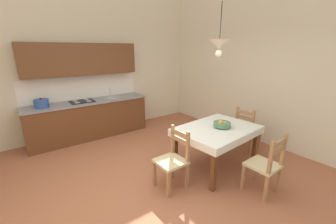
# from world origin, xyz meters

# --- Properties ---
(ground_plane) EXTENTS (6.36, 6.13, 0.10)m
(ground_plane) POSITION_xyz_m (0.00, 0.00, -0.05)
(ground_plane) COLOR #A86042
(wall_back) EXTENTS (6.36, 0.12, 4.15)m
(wall_back) POSITION_xyz_m (0.00, 2.82, 2.07)
(wall_back) COLOR beige
(wall_back) RESTS_ON ground_plane
(wall_right) EXTENTS (0.12, 6.13, 4.15)m
(wall_right) POSITION_xyz_m (2.94, 0.00, 2.07)
(wall_right) COLOR beige
(wall_right) RESTS_ON ground_plane
(kitchen_cabinetry) EXTENTS (2.74, 0.63, 2.20)m
(kitchen_cabinetry) POSITION_xyz_m (-0.19, 2.49, 0.86)
(kitchen_cabinetry) COLOR brown
(kitchen_cabinetry) RESTS_ON ground_plane
(dining_table) EXTENTS (1.48, 1.12, 0.75)m
(dining_table) POSITION_xyz_m (1.20, -0.29, 0.63)
(dining_table) COLOR brown
(dining_table) RESTS_ON ground_plane
(dining_chair_tv_side) EXTENTS (0.42, 0.42, 0.93)m
(dining_chair_tv_side) POSITION_xyz_m (0.22, -0.29, 0.44)
(dining_chair_tv_side) COLOR #D1BC89
(dining_chair_tv_side) RESTS_ON ground_plane
(dining_chair_camera_side) EXTENTS (0.43, 0.43, 0.93)m
(dining_chair_camera_side) POSITION_xyz_m (1.21, -1.22, 0.44)
(dining_chair_camera_side) COLOR #D1BC89
(dining_chair_camera_side) RESTS_ON ground_plane
(dining_chair_window_side) EXTENTS (0.44, 0.44, 0.93)m
(dining_chair_window_side) POSITION_xyz_m (2.24, -0.22, 0.44)
(dining_chair_window_side) COLOR #D1BC89
(dining_chair_window_side) RESTS_ON ground_plane
(fruit_bowl) EXTENTS (0.30, 0.30, 0.12)m
(fruit_bowl) POSITION_xyz_m (1.27, -0.33, 0.81)
(fruit_bowl) COLOR #4C7F5B
(fruit_bowl) RESTS_ON dining_table
(pendant_lamp) EXTENTS (0.32, 0.32, 0.80)m
(pendant_lamp) POSITION_xyz_m (1.12, -0.29, 2.13)
(pendant_lamp) COLOR black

